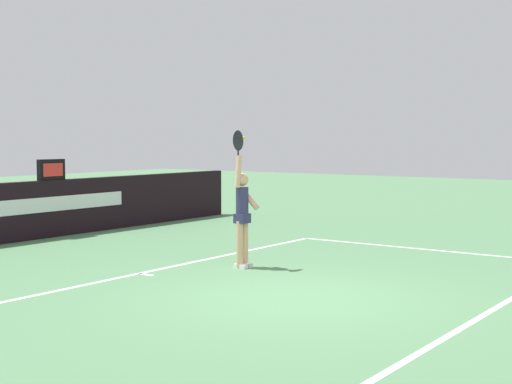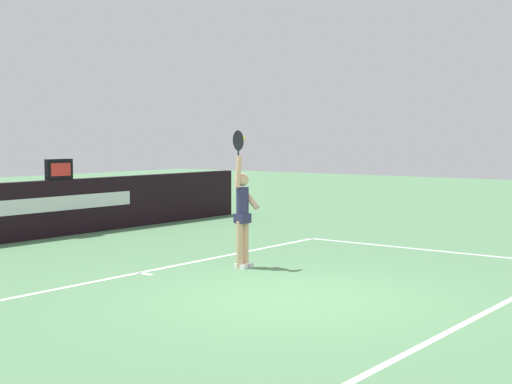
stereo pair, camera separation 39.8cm
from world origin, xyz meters
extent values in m
plane|color=#4F7D53|center=(0.00, 0.00, 0.00)|extent=(60.00, 60.00, 0.00)
cube|color=white|center=(0.00, 3.00, 0.00)|extent=(10.27, 0.09, 0.00)
cube|color=white|center=(0.00, -2.46, 0.00)|extent=(10.27, 0.09, 0.00)
cube|color=white|center=(5.13, 0.27, 0.00)|extent=(0.09, 5.55, 0.00)
cube|color=white|center=(0.00, 2.85, 0.00)|extent=(0.09, 0.30, 0.00)
cube|color=silver|center=(1.74, 7.60, 0.74)|extent=(4.70, 0.01, 0.32)
cube|color=black|center=(2.11, 7.71, 1.48)|extent=(0.68, 0.13, 0.46)
cube|color=red|center=(2.11, 7.65, 1.48)|extent=(0.53, 0.01, 0.29)
cylinder|color=tan|center=(1.48, 1.97, 0.40)|extent=(0.12, 0.12, 0.80)
cylinder|color=tan|center=(1.34, 1.98, 0.40)|extent=(0.12, 0.12, 0.80)
cube|color=white|center=(1.48, 1.95, 0.04)|extent=(0.11, 0.24, 0.07)
cube|color=white|center=(1.34, 1.96, 0.04)|extent=(0.11, 0.24, 0.07)
cylinder|color=#2B2C4F|center=(1.41, 1.97, 1.08)|extent=(0.21, 0.21, 0.56)
cube|color=#2B2C4F|center=(1.41, 1.97, 0.84)|extent=(0.24, 0.20, 0.16)
sphere|color=tan|center=(1.41, 1.97, 1.49)|extent=(0.21, 0.21, 0.21)
cylinder|color=tan|center=(1.31, 1.98, 1.62)|extent=(0.16, 0.10, 0.54)
cylinder|color=tan|center=(1.52, 1.91, 1.17)|extent=(0.10, 0.41, 0.40)
ellipsoid|color=black|center=(1.31, 1.98, 2.14)|extent=(0.33, 0.04, 0.38)
cylinder|color=black|center=(1.31, 1.98, 1.95)|extent=(0.03, 0.03, 0.18)
sphere|color=#C9DB31|center=(1.45, 1.98, 2.18)|extent=(0.07, 0.07, 0.07)
camera|label=1|loc=(-8.54, -5.42, 2.19)|focal=52.19mm
camera|label=2|loc=(-8.30, -5.74, 2.19)|focal=52.19mm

